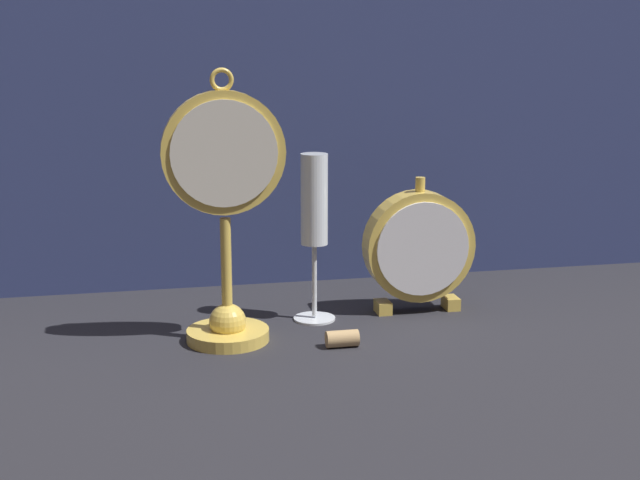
{
  "coord_description": "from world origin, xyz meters",
  "views": [
    {
      "loc": [
        -0.24,
        -1.06,
        0.39
      ],
      "look_at": [
        0.0,
        0.08,
        0.12
      ],
      "focal_mm": 50.0,
      "sensor_mm": 36.0,
      "label": 1
    }
  ],
  "objects_px": {
    "champagne_flute": "(317,214)",
    "wine_cork": "(343,339)",
    "pocket_watch_on_stand": "(225,222)",
    "mantel_clock_silver": "(419,247)"
  },
  "relations": [
    {
      "from": "pocket_watch_on_stand",
      "to": "mantel_clock_silver",
      "type": "bearing_deg",
      "value": 14.52
    },
    {
      "from": "pocket_watch_on_stand",
      "to": "champagne_flute",
      "type": "distance_m",
      "value": 0.15
    },
    {
      "from": "mantel_clock_silver",
      "to": "champagne_flute",
      "type": "xyz_separation_m",
      "value": [
        -0.15,
        -0.01,
        0.06
      ]
    },
    {
      "from": "wine_cork",
      "to": "champagne_flute",
      "type": "bearing_deg",
      "value": 94.1
    },
    {
      "from": "champagne_flute",
      "to": "wine_cork",
      "type": "distance_m",
      "value": 0.19
    },
    {
      "from": "mantel_clock_silver",
      "to": "wine_cork",
      "type": "height_order",
      "value": "mantel_clock_silver"
    },
    {
      "from": "pocket_watch_on_stand",
      "to": "wine_cork",
      "type": "bearing_deg",
      "value": -21.09
    },
    {
      "from": "champagne_flute",
      "to": "mantel_clock_silver",
      "type": "bearing_deg",
      "value": 3.01
    },
    {
      "from": "pocket_watch_on_stand",
      "to": "champagne_flute",
      "type": "height_order",
      "value": "pocket_watch_on_stand"
    },
    {
      "from": "pocket_watch_on_stand",
      "to": "wine_cork",
      "type": "relative_size",
      "value": 8.45
    }
  ]
}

